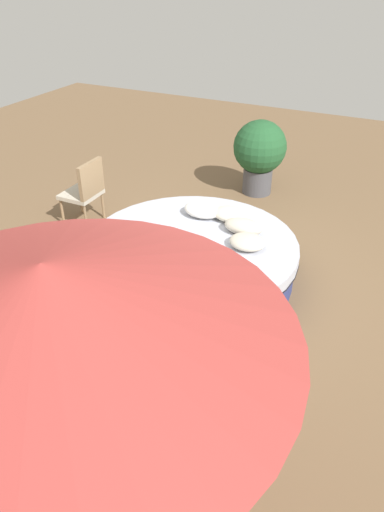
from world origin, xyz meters
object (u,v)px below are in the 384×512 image
(throw_pillow_0, at_px, (247,242))
(patio_umbrella, at_px, (48,303))
(throw_pillow_1, at_px, (243,226))
(throw_pillow_3, at_px, (203,210))
(throw_pillow_2, at_px, (230,214))
(planter, at_px, (260,152))
(patio_chair, at_px, (86,188))
(round_bed, at_px, (192,259))

(throw_pillow_0, height_order, patio_umbrella, patio_umbrella)
(patio_umbrella, bearing_deg, throw_pillow_0, -88.24)
(throw_pillow_1, relative_size, throw_pillow_3, 0.95)
(throw_pillow_2, height_order, throw_pillow_3, throw_pillow_3)
(planter, bearing_deg, patio_chair, 48.53)
(round_bed, bearing_deg, patio_umbrella, 103.51)
(throw_pillow_3, distance_m, planter, 2.08)
(throw_pillow_1, xyz_separation_m, patio_chair, (2.49, -0.12, -0.04))
(patio_umbrella, bearing_deg, throw_pillow_2, -81.87)
(round_bed, bearing_deg, patio_chair, -16.50)
(planter, bearing_deg, throw_pillow_0, 106.51)
(throw_pillow_3, distance_m, patio_umbrella, 4.11)
(throw_pillow_1, bearing_deg, patio_umbrella, 94.29)
(throw_pillow_1, distance_m, patio_chair, 2.49)
(round_bed, height_order, throw_pillow_2, throw_pillow_2)
(throw_pillow_3, bearing_deg, planter, -91.35)
(round_bed, relative_size, patio_chair, 2.63)
(throw_pillow_1, xyz_separation_m, patio_umbrella, (-0.27, 3.55, 1.41))
(patio_chair, bearing_deg, throw_pillow_1, -93.48)
(throw_pillow_1, relative_size, throw_pillow_2, 1.08)
(round_bed, xyz_separation_m, throw_pillow_0, (-0.64, -0.18, 0.32))
(round_bed, relative_size, planter, 2.09)
(throw_pillow_0, xyz_separation_m, patio_chair, (2.66, -0.42, -0.02))
(throw_pillow_2, bearing_deg, patio_chair, 3.11)
(round_bed, xyz_separation_m, throw_pillow_3, (0.17, -0.67, 0.33))
(throw_pillow_0, relative_size, patio_umbrella, 0.17)
(throw_pillow_0, relative_size, throw_pillow_2, 0.96)
(round_bed, bearing_deg, throw_pillow_1, -134.98)
(throw_pillow_0, bearing_deg, throw_pillow_2, -50.76)
(round_bed, bearing_deg, planter, -87.47)
(patio_chair, bearing_deg, throw_pillow_2, -87.52)
(throw_pillow_0, bearing_deg, throw_pillow_1, -60.75)
(throw_pillow_1, relative_size, patio_chair, 0.50)
(throw_pillow_2, relative_size, patio_umbrella, 0.18)
(throw_pillow_2, bearing_deg, throw_pillow_1, 138.48)
(throw_pillow_1, xyz_separation_m, throw_pillow_2, (0.28, -0.24, -0.01))
(planter, bearing_deg, patio_umbrella, 98.41)
(throw_pillow_0, xyz_separation_m, throw_pillow_2, (0.44, -0.54, 0.01))
(throw_pillow_3, xyz_separation_m, patio_chair, (1.85, 0.07, -0.04))
(patio_umbrella, bearing_deg, throw_pillow_1, -85.71)
(throw_pillow_3, xyz_separation_m, planter, (-0.05, -2.07, 0.12))
(patio_umbrella, bearing_deg, round_bed, -76.49)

